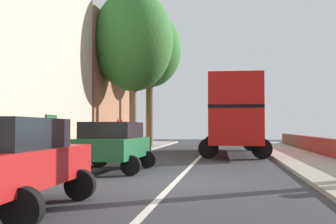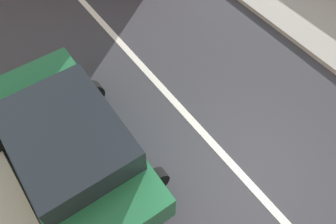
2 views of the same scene
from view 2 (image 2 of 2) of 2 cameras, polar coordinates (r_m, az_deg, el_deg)
ground_plane at (r=6.93m, az=13.62°, el=-11.73°), size 84.00×84.00×0.00m
road_centre_line at (r=6.92m, az=13.63°, el=-11.72°), size 0.16×54.00×0.01m
parked_car_green_left_2 at (r=6.26m, az=-16.23°, el=-5.36°), size 2.58×4.05×1.70m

